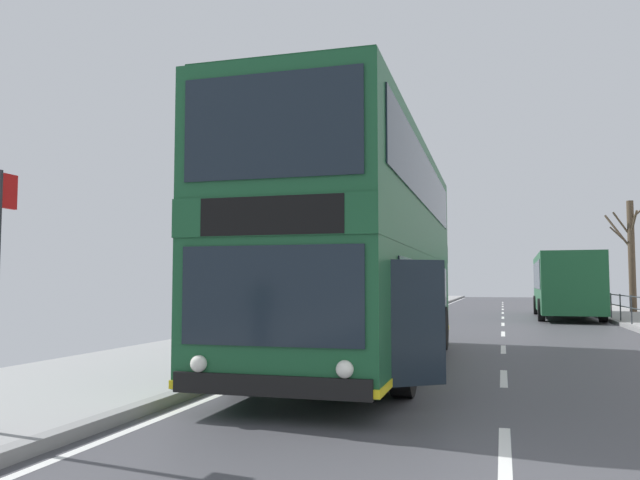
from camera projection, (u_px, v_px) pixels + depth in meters
double_decker_bus_main at (363, 249)px, 12.27m from camera, size 3.33×10.78×4.36m
background_bus_far_lane at (565, 283)px, 29.00m from camera, size 2.79×10.07×2.90m
bare_tree_far_01 at (631, 253)px, 32.15m from camera, size 2.05×1.73×5.74m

